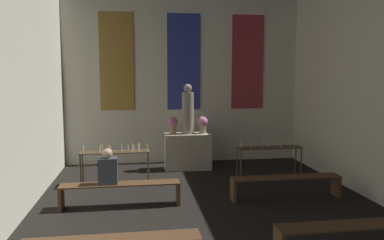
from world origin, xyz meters
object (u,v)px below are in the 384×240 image
(pew_back_right, at_px, (286,182))
(person_seated, at_px, (108,169))
(candle_rack_left, at_px, (115,155))
(candle_rack_right, at_px, (269,151))
(flower_vase_right, at_px, (203,124))
(pew_back_left, at_px, (121,189))
(statue, at_px, (188,111))
(flower_vase_left, at_px, (173,124))
(altar, at_px, (188,151))
(pew_second_right, at_px, (355,232))

(pew_back_right, distance_m, person_seated, 3.62)
(candle_rack_left, bearing_deg, candle_rack_right, 0.04)
(candle_rack_left, bearing_deg, pew_back_right, -23.59)
(person_seated, bearing_deg, flower_vase_right, 49.89)
(flower_vase_right, relative_size, pew_back_right, 0.20)
(candle_rack_left, height_order, pew_back_right, candle_rack_left)
(pew_back_left, xyz_separation_m, pew_back_right, (3.37, 0.00, 0.00))
(statue, bearing_deg, candle_rack_left, -147.24)
(flower_vase_left, height_order, candle_rack_right, flower_vase_left)
(flower_vase_right, height_order, candle_rack_right, flower_vase_right)
(pew_back_left, distance_m, person_seated, 0.48)
(statue, bearing_deg, person_seated, -124.80)
(candle_rack_right, height_order, person_seated, person_seated)
(altar, xyz_separation_m, pew_second_right, (1.68, -5.26, -0.14))
(pew_back_left, bearing_deg, pew_back_right, 0.00)
(candle_rack_right, xyz_separation_m, pew_back_left, (-3.56, -1.56, -0.34))
(flower_vase_right, bearing_deg, statue, -180.00)
(flower_vase_left, xyz_separation_m, pew_back_right, (2.09, -2.76, -0.89))
(flower_vase_right, distance_m, pew_back_right, 3.17)
(altar, relative_size, flower_vase_right, 2.69)
(pew_second_right, distance_m, pew_back_left, 4.20)
(altar, height_order, flower_vase_left, flower_vase_left)
(altar, relative_size, statue, 0.93)
(flower_vase_left, bearing_deg, altar, 0.00)
(flower_vase_left, xyz_separation_m, person_seated, (-1.51, -2.76, -0.47))
(candle_rack_right, distance_m, pew_second_right, 4.08)
(flower_vase_right, distance_m, candle_rack_left, 2.63)
(flower_vase_left, height_order, pew_back_left, flower_vase_left)
(pew_back_right, bearing_deg, candle_rack_right, 83.08)
(statue, relative_size, flower_vase_right, 2.90)
(person_seated, bearing_deg, pew_back_right, 0.00)
(candle_rack_right, bearing_deg, candle_rack_left, -179.96)
(flower_vase_left, height_order, pew_second_right, flower_vase_left)
(altar, relative_size, pew_back_right, 0.54)
(candle_rack_right, height_order, pew_second_right, candle_rack_right)
(flower_vase_right, relative_size, candle_rack_left, 0.29)
(statue, relative_size, pew_second_right, 0.58)
(altar, bearing_deg, pew_second_right, -72.24)
(altar, distance_m, flower_vase_right, 0.86)
(candle_rack_right, bearing_deg, statue, 147.35)
(candle_rack_right, height_order, pew_back_left, candle_rack_right)
(flower_vase_left, distance_m, person_seated, 3.18)
(candle_rack_left, relative_size, candle_rack_right, 1.00)
(candle_rack_right, bearing_deg, flower_vase_right, 140.72)
(altar, height_order, person_seated, person_seated)
(altar, distance_m, pew_back_right, 3.23)
(altar, distance_m, flower_vase_left, 0.86)
(flower_vase_left, relative_size, pew_back_left, 0.20)
(candle_rack_left, xyz_separation_m, pew_second_right, (3.55, -4.05, -0.34))
(altar, bearing_deg, statue, -90.00)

